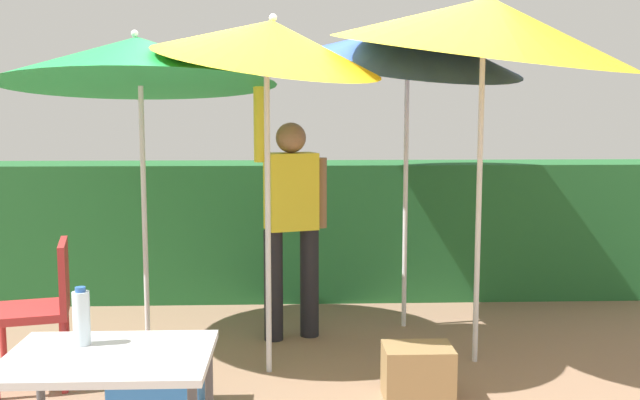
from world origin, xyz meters
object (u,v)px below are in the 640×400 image
cooler_box (158,380)px  umbrella_navy (270,42)px  chair_plastic (43,303)px  bottle_water (81,317)px  crate_cardboard (418,372)px  folding_table (109,376)px  umbrella_yellow (486,25)px  umbrella_rainbow (138,62)px  person_vendor (291,214)px  umbrella_orange (411,45)px

cooler_box → umbrella_navy: bearing=46.6°
chair_plastic → bottle_water: (0.67, -1.53, 0.35)m
crate_cardboard → bottle_water: 2.11m
umbrella_navy → folding_table: bearing=-108.0°
umbrella_yellow → bottle_water: (-2.11, -1.85, -1.37)m
umbrella_rainbow → umbrella_navy: umbrella_navy is taller
umbrella_navy → crate_cardboard: umbrella_navy is taller
umbrella_yellow → umbrella_navy: umbrella_yellow is taller
chair_plastic → umbrella_yellow: bearing=6.5°
umbrella_yellow → person_vendor: size_ratio=1.40×
umbrella_yellow → umbrella_orange: bearing=112.9°
chair_plastic → umbrella_rainbow: bearing=53.8°
umbrella_yellow → bottle_water: bearing=-138.8°
umbrella_orange → bottle_water: (-1.76, -2.67, -1.32)m
person_vendor → crate_cardboard: bearing=-58.3°
person_vendor → bottle_water: bearing=-109.6°
chair_plastic → folding_table: bearing=-63.9°
umbrella_yellow → folding_table: (-1.98, -1.97, -1.58)m
folding_table → bottle_water: bearing=138.1°
umbrella_yellow → chair_plastic: size_ratio=2.96×
crate_cardboard → folding_table: (-1.46, -1.32, 0.49)m
umbrella_orange → crate_cardboard: 2.50m
umbrella_rainbow → person_vendor: bearing=11.2°
crate_cardboard → umbrella_rainbow: bearing=150.9°
umbrella_navy → cooler_box: bearing=-133.4°
crate_cardboard → chair_plastic: bearing=171.8°
umbrella_rainbow → chair_plastic: (-0.49, -0.66, -1.51)m
chair_plastic → person_vendor: bearing=29.7°
umbrella_rainbow → folding_table: bearing=-82.1°
crate_cardboard → bottle_water: bottle_water is taller
umbrella_yellow → bottle_water: 3.12m
bottle_water → umbrella_orange: bearing=56.6°
cooler_box → bottle_water: bearing=-95.8°
umbrella_navy → cooler_box: umbrella_navy is taller
cooler_box → crate_cardboard: bearing=6.0°
umbrella_orange → umbrella_navy: 1.42m
person_vendor → bottle_water: size_ratio=7.83×
umbrella_orange → umbrella_yellow: (0.35, -0.83, 0.05)m
bottle_water → umbrella_rainbow: bearing=94.9°
folding_table → person_vendor: bearing=74.1°
crate_cardboard → bottle_water: bearing=-142.9°
umbrella_rainbow → umbrella_orange: 2.01m
umbrella_orange → umbrella_yellow: size_ratio=0.97×
umbrella_navy → umbrella_yellow: bearing=6.0°
bottle_water → umbrella_navy: bearing=66.9°
umbrella_rainbow → person_vendor: size_ratio=1.21×
umbrella_rainbow → bottle_water: 2.49m
umbrella_yellow → umbrella_navy: bearing=-174.0°
person_vendor → folding_table: person_vendor is taller
person_vendor → umbrella_rainbow: bearing=-168.8°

